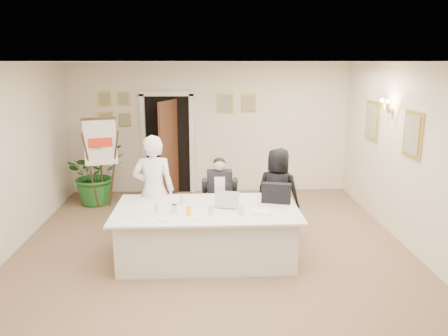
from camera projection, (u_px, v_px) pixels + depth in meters
floor at (213, 259)px, 6.36m from camera, size 7.00×7.00×0.00m
ceiling at (212, 62)px, 5.70m from camera, size 6.00×7.00×0.02m
wall_back at (209, 128)px, 9.43m from camera, size 6.00×0.10×2.80m
wall_front at (224, 300)px, 2.63m from camera, size 6.00×0.10×2.80m
wall_right at (425, 164)px, 6.16m from camera, size 0.10×7.00×2.80m
doorway at (168, 147)px, 9.30m from camera, size 1.14×0.86×2.20m
pictures_back_wall at (172, 108)px, 9.26m from camera, size 3.40×0.06×0.80m
pictures_right_wall at (390, 127)px, 7.24m from camera, size 0.06×2.20×0.80m
wall_sconce at (387, 106)px, 7.16m from camera, size 0.20×0.30×0.24m
conference_table at (207, 233)px, 6.31m from camera, size 2.61×1.39×0.78m
seated_man at (220, 196)px, 7.16m from camera, size 0.61×0.64×1.31m
flip_chart at (102, 168)px, 8.45m from camera, size 0.63×0.47×1.74m
standing_man at (154, 190)px, 6.73m from camera, size 0.65×0.44×1.74m
standing_woman at (278, 192)px, 7.11m from camera, size 0.85×0.73×1.46m
potted_palm at (96, 173)px, 8.74m from camera, size 1.42×1.34×1.25m
laptop at (227, 197)px, 6.27m from camera, size 0.42×0.43×0.28m
laptop_bag at (276, 193)px, 6.40m from camera, size 0.44×0.22×0.30m
paper_stack at (262, 212)px, 6.00m from camera, size 0.30×0.25×0.03m
plate_left at (135, 215)px, 5.91m from camera, size 0.28×0.28×0.01m
plate_mid at (166, 218)px, 5.78m from camera, size 0.28×0.28×0.01m
plate_near at (193, 218)px, 5.79m from camera, size 0.21×0.21×0.01m
glass_a at (157, 207)px, 6.03m from camera, size 0.08×0.08×0.14m
glass_b at (211, 210)px, 5.93m from camera, size 0.08×0.08×0.14m
glass_c at (241, 210)px, 5.92m from camera, size 0.09×0.09×0.14m
glass_d at (182, 199)px, 6.39m from camera, size 0.08×0.08×0.14m
oj_glass at (189, 211)px, 5.88m from camera, size 0.07×0.07×0.13m
steel_jug at (174, 208)px, 6.02m from camera, size 0.11×0.11×0.11m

